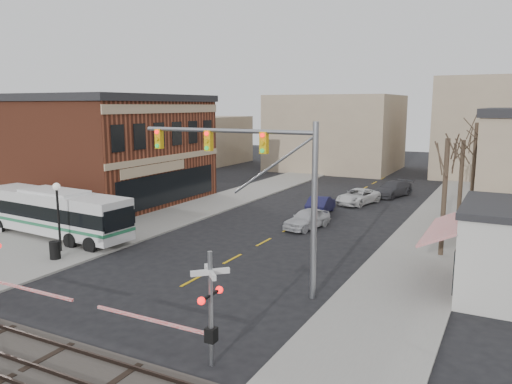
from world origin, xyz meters
TOP-DOWN VIEW (x-y plane):
  - ground at (0.00, 0.00)m, footprint 160.00×160.00m
  - sidewalk_west at (-9.50, 20.00)m, footprint 5.00×60.00m
  - sidewalk_east at (9.50, 20.00)m, footprint 5.00×60.00m
  - ballast_strip at (0.00, -8.00)m, footprint 160.00×5.00m
  - rail_tracks at (0.00, -8.00)m, footprint 160.00×3.91m
  - brick_building at (-26.98, 16.00)m, footprint 30.40×15.40m
  - tree_east_a at (10.50, 12.00)m, footprint 0.28×0.28m
  - tree_east_b at (10.80, 18.00)m, footprint 0.28×0.28m
  - tree_east_c at (11.00, 26.00)m, footprint 0.28×0.28m
  - transit_bus at (-12.71, 4.66)m, footprint 12.01×3.39m
  - traffic_signal_mast at (3.57, 2.66)m, footprint 9.30×0.30m
  - rr_crossing_east at (4.90, -4.56)m, footprint 5.60×1.36m
  - street_lamp at (-9.74, 2.36)m, footprint 0.44×0.44m
  - trash_bin at (-8.74, 1.10)m, footprint 0.60×0.60m
  - car_a at (1.10, 14.71)m, footprint 2.56×4.45m
  - car_b at (0.21, 19.91)m, footprint 2.05×4.57m
  - car_c at (1.81, 25.11)m, footprint 3.36×5.26m
  - car_d at (3.69, 30.31)m, footprint 3.47×5.42m
  - pedestrian_near at (-8.40, 4.74)m, footprint 0.39×0.58m
  - pedestrian_far at (-9.49, 6.31)m, footprint 0.92×0.96m

SIDE VIEW (x-z plane):
  - ground at x=0.00m, z-range 0.00..0.00m
  - ballast_strip at x=0.00m, z-range 0.00..0.06m
  - sidewalk_west at x=-9.50m, z-range 0.00..0.12m
  - sidewalk_east at x=9.50m, z-range 0.00..0.12m
  - rail_tracks at x=0.00m, z-range 0.05..0.19m
  - trash_bin at x=-8.74m, z-range 0.12..1.12m
  - car_c at x=1.81m, z-range 0.00..1.35m
  - car_a at x=1.10m, z-range 0.00..1.43m
  - car_b at x=0.21m, z-range 0.00..1.46m
  - car_d at x=3.69m, z-range 0.00..1.46m
  - pedestrian_far at x=-9.49m, z-range 0.12..1.68m
  - pedestrian_near at x=-8.40m, z-range 0.12..1.69m
  - transit_bus at x=-12.71m, z-range 0.21..3.26m
  - rr_crossing_east at x=4.90m, z-range -0.03..3.97m
  - street_lamp at x=-9.74m, z-range 1.02..5.12m
  - tree_east_b at x=10.80m, z-range 0.12..6.42m
  - tree_east_a at x=10.50m, z-range 0.12..6.87m
  - tree_east_c at x=11.00m, z-range 0.12..7.32m
  - brick_building at x=-26.98m, z-range 0.01..9.61m
  - traffic_signal_mast at x=3.57m, z-range 1.70..9.70m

